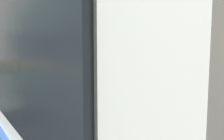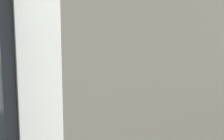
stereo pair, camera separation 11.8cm
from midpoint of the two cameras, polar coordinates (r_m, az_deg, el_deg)
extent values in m
cube|color=#343833|center=(8.36, -10.62, -8.46)|extent=(32.00, 26.00, 0.02)
cube|color=#A39D84|center=(19.63, -23.29, 1.02)|extent=(31.36, 1.80, 1.10)
sphere|color=#AD938A|center=(20.43, -18.23, 4.07)|extent=(0.81, 0.81, 0.81)
cube|color=#98A98F|center=(20.81, -10.06, 4.78)|extent=(1.49, 1.48, 1.16)
cube|color=tan|center=(22.53, 0.67, 4.58)|extent=(0.95, 0.90, 0.86)
cube|color=#A4A389|center=(24.86, 7.15, 4.64)|extent=(1.00, 0.92, 0.84)
cube|color=gold|center=(12.88, -2.25, -3.21)|extent=(0.12, 4.40, 0.01)
cube|color=gold|center=(14.33, 6.82, -2.31)|extent=(0.12, 4.40, 0.01)
cube|color=gold|center=(16.08, 14.07, -1.55)|extent=(0.12, 4.40, 0.01)
cylinder|color=black|center=(7.50, -15.86, -6.41)|extent=(0.34, 0.98, 0.96)
cube|color=silver|center=(4.55, -18.36, -0.71)|extent=(2.90, 8.53, 2.10)
cylinder|color=silver|center=(4.55, -18.81, 12.54)|extent=(2.68, 8.18, 2.20)
cube|color=#305399|center=(4.54, -18.38, -0.05)|extent=(2.95, 8.62, 0.20)
cube|color=black|center=(4.52, -18.60, 6.58)|extent=(2.92, 8.20, 0.64)
cube|color=silver|center=(8.80, -26.38, -3.64)|extent=(2.29, 0.30, 0.28)
cylinder|color=black|center=(12.12, 0.15, -2.32)|extent=(0.62, 0.20, 0.62)
cylinder|color=black|center=(13.44, -3.29, -1.52)|extent=(0.62, 0.20, 0.62)
cylinder|color=black|center=(13.62, 9.28, -1.48)|extent=(0.62, 0.20, 0.62)
cylinder|color=black|center=(14.80, 5.41, -0.84)|extent=(0.62, 0.20, 0.62)
cube|color=#274986|center=(13.40, 3.05, 0.40)|extent=(4.11, 1.72, 0.84)
cube|color=black|center=(13.48, 3.93, 3.67)|extent=(2.21, 1.57, 0.68)
cylinder|color=black|center=(13.86, 8.21, -1.34)|extent=(0.64, 0.26, 0.62)
cylinder|color=black|center=(14.97, 4.04, -0.75)|extent=(0.64, 0.26, 0.62)
cylinder|color=black|center=(15.76, 14.72, -0.59)|extent=(0.64, 0.26, 0.62)
cylinder|color=black|center=(16.74, 10.60, -0.13)|extent=(0.64, 0.26, 0.62)
cube|color=#292838|center=(15.25, 9.54, 1.01)|extent=(4.24, 2.07, 0.84)
cube|color=black|center=(15.39, 10.22, 3.87)|extent=(2.33, 1.76, 0.68)
cylinder|color=#5B5B60|center=(14.33, -18.11, 12.13)|extent=(0.14, 0.14, 7.38)
camera|label=1|loc=(0.06, -89.31, 0.07)|focal=34.56mm
camera|label=2|loc=(0.06, 90.69, -0.07)|focal=34.56mm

